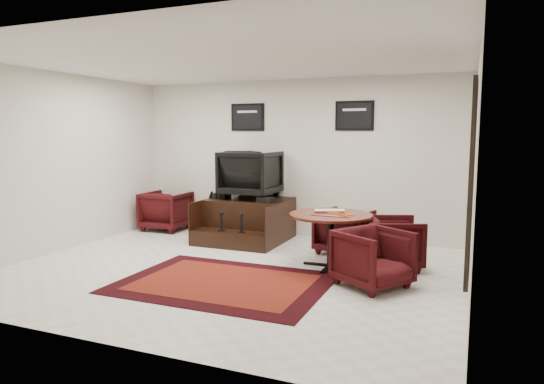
{
  "coord_description": "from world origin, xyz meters",
  "views": [
    {
      "loc": [
        2.96,
        -5.72,
        1.85
      ],
      "look_at": [
        0.24,
        0.9,
        0.98
      ],
      "focal_mm": 32.0,
      "sensor_mm": 36.0,
      "label": 1
    }
  ],
  "objects_px": {
    "shine_podium": "(247,221)",
    "meeting_table": "(331,220)",
    "table_chair_corner": "(373,255)",
    "armchair_side": "(166,209)",
    "table_chair_back": "(344,229)",
    "table_chair_window": "(393,240)",
    "shine_chair": "(251,172)"
  },
  "relations": [
    {
      "from": "shine_podium",
      "to": "meeting_table",
      "type": "distance_m",
      "value": 2.17
    },
    {
      "from": "meeting_table",
      "to": "table_chair_corner",
      "type": "xyz_separation_m",
      "value": [
        0.72,
        -0.66,
        -0.27
      ]
    },
    {
      "from": "armchair_side",
      "to": "table_chair_back",
      "type": "xyz_separation_m",
      "value": [
        3.63,
        -0.51,
        -0.03
      ]
    },
    {
      "from": "table_chair_back",
      "to": "table_chair_window",
      "type": "distance_m",
      "value": 0.97
    },
    {
      "from": "table_chair_corner",
      "to": "shine_podium",
      "type": "bearing_deg",
      "value": 87.6
    },
    {
      "from": "meeting_table",
      "to": "shine_podium",
      "type": "bearing_deg",
      "value": 147.72
    },
    {
      "from": "armchair_side",
      "to": "meeting_table",
      "type": "bearing_deg",
      "value": 158.1
    },
    {
      "from": "meeting_table",
      "to": "table_chair_back",
      "type": "height_order",
      "value": "table_chair_back"
    },
    {
      "from": "table_chair_back",
      "to": "table_chair_window",
      "type": "relative_size",
      "value": 0.98
    },
    {
      "from": "shine_chair",
      "to": "armchair_side",
      "type": "relative_size",
      "value": 1.14
    },
    {
      "from": "armchair_side",
      "to": "table_chair_corner",
      "type": "distance_m",
      "value": 4.79
    },
    {
      "from": "table_chair_back",
      "to": "table_chair_corner",
      "type": "bearing_deg",
      "value": 129.57
    },
    {
      "from": "table_chair_window",
      "to": "shine_chair",
      "type": "bearing_deg",
      "value": 49.21
    },
    {
      "from": "shine_chair",
      "to": "table_chair_corner",
      "type": "relative_size",
      "value": 1.21
    },
    {
      "from": "shine_podium",
      "to": "meeting_table",
      "type": "bearing_deg",
      "value": -32.28
    },
    {
      "from": "meeting_table",
      "to": "table_chair_corner",
      "type": "height_order",
      "value": "table_chair_corner"
    },
    {
      "from": "armchair_side",
      "to": "table_chair_back",
      "type": "height_order",
      "value": "armchair_side"
    },
    {
      "from": "table_chair_back",
      "to": "table_chair_window",
      "type": "xyz_separation_m",
      "value": [
        0.81,
        -0.52,
        0.01
      ]
    },
    {
      "from": "table_chair_window",
      "to": "table_chair_back",
      "type": "bearing_deg",
      "value": 36.8
    },
    {
      "from": "table_chair_corner",
      "to": "shine_chair",
      "type": "bearing_deg",
      "value": 85.49
    },
    {
      "from": "table_chair_back",
      "to": "shine_podium",
      "type": "bearing_deg",
      "value": 4.03
    },
    {
      "from": "meeting_table",
      "to": "armchair_side",
      "type": "bearing_deg",
      "value": 159.74
    },
    {
      "from": "armchair_side",
      "to": "table_chair_back",
      "type": "bearing_deg",
      "value": 170.42
    },
    {
      "from": "shine_chair",
      "to": "table_chair_corner",
      "type": "bearing_deg",
      "value": 142.42
    },
    {
      "from": "shine_chair",
      "to": "table_chair_back",
      "type": "xyz_separation_m",
      "value": [
        1.81,
        -0.45,
        -0.8
      ]
    },
    {
      "from": "shine_podium",
      "to": "armchair_side",
      "type": "bearing_deg",
      "value": 173.85
    },
    {
      "from": "table_chair_window",
      "to": "shine_podium",
      "type": "bearing_deg",
      "value": 52.03
    },
    {
      "from": "armchair_side",
      "to": "shine_podium",
      "type": "bearing_deg",
      "value": 172.21
    },
    {
      "from": "table_chair_back",
      "to": "meeting_table",
      "type": "bearing_deg",
      "value": 104.23
    },
    {
      "from": "shine_podium",
      "to": "shine_chair",
      "type": "relative_size",
      "value": 1.52
    },
    {
      "from": "shine_chair",
      "to": "armchair_side",
      "type": "distance_m",
      "value": 1.98
    },
    {
      "from": "armchair_side",
      "to": "table_chair_corner",
      "type": "height_order",
      "value": "armchair_side"
    }
  ]
}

